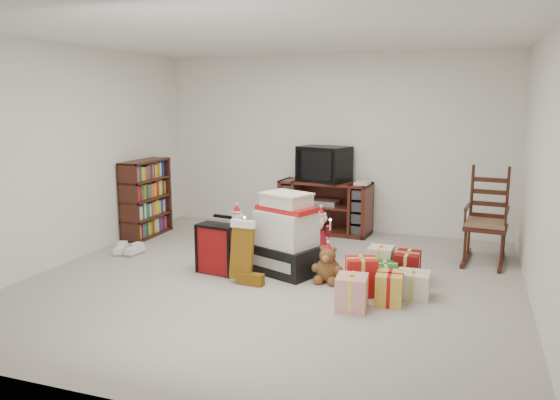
{
  "coord_description": "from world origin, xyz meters",
  "views": [
    {
      "loc": [
        1.9,
        -5.15,
        1.89
      ],
      "look_at": [
        -0.13,
        0.6,
        0.75
      ],
      "focal_mm": 35.0,
      "sensor_mm": 36.0,
      "label": 1
    }
  ],
  "objects_px": {
    "rocking_chair": "(485,228)",
    "teddy_bear": "(328,266)",
    "tv_stand": "(325,207)",
    "gift_cluster": "(385,278)",
    "bookshelf": "(146,200)",
    "gift_pile": "(286,239)",
    "mrs_claus_figurine": "(237,234)",
    "sneaker_pair": "(128,251)",
    "crt_television": "(324,164)",
    "santa_figurine": "(321,237)",
    "red_suitcase": "(218,249)"
  },
  "relations": [
    {
      "from": "gift_pile",
      "to": "sneaker_pair",
      "type": "distance_m",
      "value": 2.1
    },
    {
      "from": "rocking_chair",
      "to": "teddy_bear",
      "type": "xyz_separation_m",
      "value": [
        -1.55,
        -1.34,
        -0.23
      ]
    },
    {
      "from": "red_suitcase",
      "to": "gift_pile",
      "type": "bearing_deg",
      "value": 28.39
    },
    {
      "from": "rocking_chair",
      "to": "santa_figurine",
      "type": "relative_size",
      "value": 1.9
    },
    {
      "from": "red_suitcase",
      "to": "rocking_chair",
      "type": "bearing_deg",
      "value": 35.94
    },
    {
      "from": "rocking_chair",
      "to": "santa_figurine",
      "type": "distance_m",
      "value": 1.93
    },
    {
      "from": "santa_figurine",
      "to": "gift_pile",
      "type": "bearing_deg",
      "value": -103.01
    },
    {
      "from": "gift_pile",
      "to": "teddy_bear",
      "type": "xyz_separation_m",
      "value": [
        0.51,
        -0.15,
        -0.21
      ]
    },
    {
      "from": "mrs_claus_figurine",
      "to": "teddy_bear",
      "type": "bearing_deg",
      "value": -27.22
    },
    {
      "from": "mrs_claus_figurine",
      "to": "crt_television",
      "type": "relative_size",
      "value": 0.79
    },
    {
      "from": "rocking_chair",
      "to": "sneaker_pair",
      "type": "distance_m",
      "value": 4.3
    },
    {
      "from": "rocking_chair",
      "to": "sneaker_pair",
      "type": "height_order",
      "value": "rocking_chair"
    },
    {
      "from": "rocking_chair",
      "to": "gift_cluster",
      "type": "relative_size",
      "value": 0.95
    },
    {
      "from": "gift_pile",
      "to": "tv_stand",
      "type": "bearing_deg",
      "value": 114.4
    },
    {
      "from": "mrs_claus_figurine",
      "to": "crt_television",
      "type": "xyz_separation_m",
      "value": [
        0.72,
        1.42,
        0.75
      ]
    },
    {
      "from": "sneaker_pair",
      "to": "gift_cluster",
      "type": "xyz_separation_m",
      "value": [
        3.19,
        -0.28,
        0.09
      ]
    },
    {
      "from": "crt_television",
      "to": "bookshelf",
      "type": "bearing_deg",
      "value": -136.76
    },
    {
      "from": "gift_cluster",
      "to": "crt_television",
      "type": "height_order",
      "value": "crt_television"
    },
    {
      "from": "sneaker_pair",
      "to": "rocking_chair",
      "type": "bearing_deg",
      "value": 8.31
    },
    {
      "from": "gift_cluster",
      "to": "sneaker_pair",
      "type": "bearing_deg",
      "value": 174.92
    },
    {
      "from": "gift_pile",
      "to": "mrs_claus_figurine",
      "type": "bearing_deg",
      "value": 169.01
    },
    {
      "from": "gift_pile",
      "to": "crt_television",
      "type": "relative_size",
      "value": 1.11
    },
    {
      "from": "tv_stand",
      "to": "red_suitcase",
      "type": "xyz_separation_m",
      "value": [
        -0.63,
        -2.19,
        -0.09
      ]
    },
    {
      "from": "tv_stand",
      "to": "rocking_chair",
      "type": "relative_size",
      "value": 1.14
    },
    {
      "from": "santa_figurine",
      "to": "crt_television",
      "type": "height_order",
      "value": "crt_television"
    },
    {
      "from": "tv_stand",
      "to": "bookshelf",
      "type": "distance_m",
      "value": 2.51
    },
    {
      "from": "bookshelf",
      "to": "gift_cluster",
      "type": "relative_size",
      "value": 0.86
    },
    {
      "from": "teddy_bear",
      "to": "gift_cluster",
      "type": "relative_size",
      "value": 0.31
    },
    {
      "from": "gift_pile",
      "to": "gift_cluster",
      "type": "xyz_separation_m",
      "value": [
        1.12,
        -0.26,
        -0.24
      ]
    },
    {
      "from": "red_suitcase",
      "to": "mrs_claus_figurine",
      "type": "height_order",
      "value": "red_suitcase"
    },
    {
      "from": "sneaker_pair",
      "to": "crt_television",
      "type": "distance_m",
      "value": 2.91
    },
    {
      "from": "teddy_bear",
      "to": "santa_figurine",
      "type": "bearing_deg",
      "value": 109.86
    },
    {
      "from": "rocking_chair",
      "to": "gift_cluster",
      "type": "xyz_separation_m",
      "value": [
        -0.94,
        -1.45,
        -0.25
      ]
    },
    {
      "from": "bookshelf",
      "to": "gift_pile",
      "type": "relative_size",
      "value": 1.22
    },
    {
      "from": "bookshelf",
      "to": "mrs_claus_figurine",
      "type": "bearing_deg",
      "value": -14.0
    },
    {
      "from": "mrs_claus_figurine",
      "to": "sneaker_pair",
      "type": "distance_m",
      "value": 1.36
    },
    {
      "from": "bookshelf",
      "to": "red_suitcase",
      "type": "bearing_deg",
      "value": -35.32
    },
    {
      "from": "bookshelf",
      "to": "gift_pile",
      "type": "bearing_deg",
      "value": -21.32
    },
    {
      "from": "tv_stand",
      "to": "teddy_bear",
      "type": "height_order",
      "value": "tv_stand"
    },
    {
      "from": "teddy_bear",
      "to": "gift_cluster",
      "type": "xyz_separation_m",
      "value": [
        0.61,
        -0.11,
        -0.03
      ]
    },
    {
      "from": "teddy_bear",
      "to": "gift_cluster",
      "type": "distance_m",
      "value": 0.62
    },
    {
      "from": "bookshelf",
      "to": "santa_figurine",
      "type": "bearing_deg",
      "value": -3.45
    },
    {
      "from": "teddy_bear",
      "to": "santa_figurine",
      "type": "relative_size",
      "value": 0.62
    },
    {
      "from": "red_suitcase",
      "to": "tv_stand",
      "type": "bearing_deg",
      "value": 82.27
    },
    {
      "from": "crt_television",
      "to": "red_suitcase",
      "type": "bearing_deg",
      "value": -86.35
    },
    {
      "from": "crt_television",
      "to": "santa_figurine",
      "type": "bearing_deg",
      "value": -57.87
    },
    {
      "from": "teddy_bear",
      "to": "crt_television",
      "type": "height_order",
      "value": "crt_television"
    },
    {
      "from": "gift_pile",
      "to": "red_suitcase",
      "type": "relative_size",
      "value": 1.36
    },
    {
      "from": "gift_pile",
      "to": "crt_television",
      "type": "distance_m",
      "value": 2.05
    },
    {
      "from": "rocking_chair",
      "to": "gift_pile",
      "type": "xyz_separation_m",
      "value": [
        -2.06,
        -1.19,
        -0.01
      ]
    }
  ]
}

